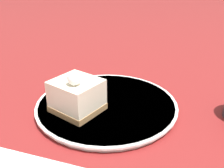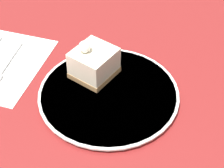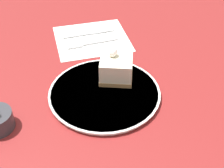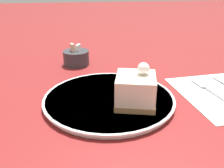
% 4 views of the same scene
% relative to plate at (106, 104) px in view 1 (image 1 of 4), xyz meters
% --- Properties ---
extents(ground_plane, '(4.00, 4.00, 0.00)m').
position_rel_plate_xyz_m(ground_plane, '(0.03, 0.00, -0.01)').
color(ground_plane, maroon).
extents(plate, '(0.28, 0.28, 0.01)m').
position_rel_plate_xyz_m(plate, '(0.00, 0.00, 0.00)').
color(plate, silver).
rests_on(plate, ground_plane).
extents(cake_slice, '(0.09, 0.10, 0.08)m').
position_rel_plate_xyz_m(cake_slice, '(0.05, -0.04, 0.04)').
color(cake_slice, '#9E7547').
rests_on(cake_slice, plate).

